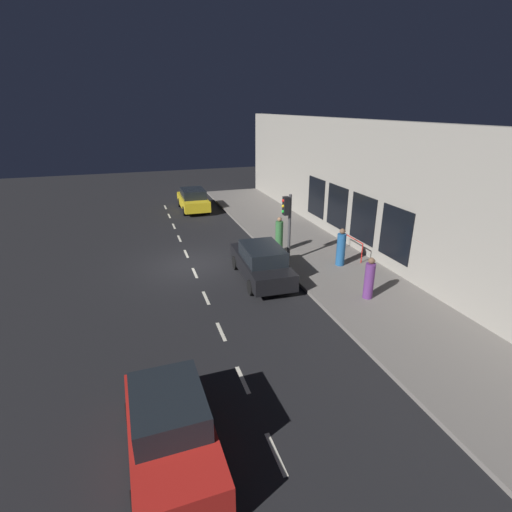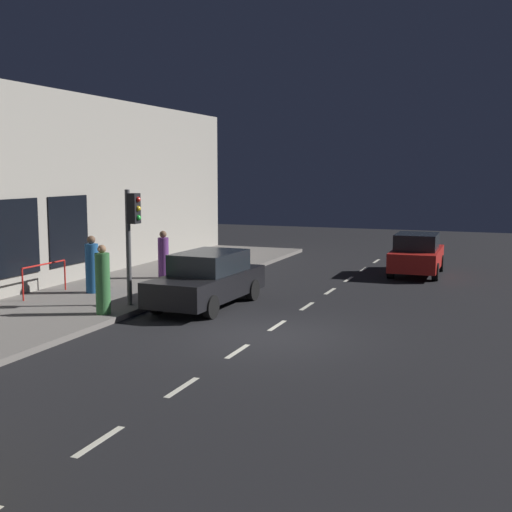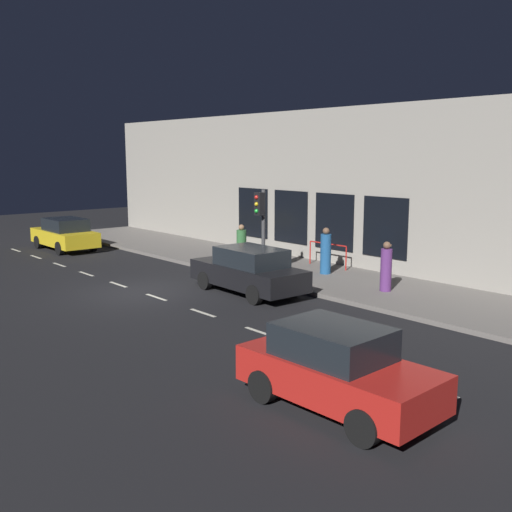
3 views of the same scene
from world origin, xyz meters
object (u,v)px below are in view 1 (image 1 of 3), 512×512
at_px(parked_car_0, 193,200).
at_px(pedestrian_1, 369,280).
at_px(parked_car_1, 261,262).
at_px(pedestrian_0, 279,236).
at_px(traffic_light, 287,216).
at_px(parked_car_2, 170,428).
at_px(pedestrian_2, 341,248).

height_order(parked_car_0, pedestrian_1, pedestrian_1).
height_order(parked_car_0, parked_car_1, same).
relative_size(parked_car_1, pedestrian_0, 2.45).
height_order(traffic_light, parked_car_2, traffic_light).
bearing_deg(parked_car_1, pedestrian_0, 56.82).
xyz_separation_m(parked_car_2, pedestrian_0, (6.67, 10.73, 0.21)).
distance_m(parked_car_1, pedestrian_2, 3.94).
distance_m(pedestrian_1, pedestrian_2, 3.38).
bearing_deg(parked_car_2, pedestrian_1, -150.29).
bearing_deg(traffic_light, parked_car_1, -142.82).
distance_m(parked_car_0, pedestrian_1, 16.78).
height_order(parked_car_1, pedestrian_2, pedestrian_2).
bearing_deg(pedestrian_2, parked_car_0, -148.38).
bearing_deg(parked_car_2, pedestrian_2, -138.34).
bearing_deg(pedestrian_0, pedestrian_1, -63.47).
bearing_deg(pedestrian_1, parked_car_2, -18.82).
bearing_deg(traffic_light, pedestrian_0, 84.39).
bearing_deg(pedestrian_2, pedestrian_1, 0.24).
distance_m(pedestrian_0, pedestrian_2, 3.28).
distance_m(traffic_light, parked_car_2, 11.61).
bearing_deg(pedestrian_0, parked_car_2, -109.22).
bearing_deg(parked_car_0, pedestrian_2, -69.59).
bearing_deg(parked_car_2, traffic_light, -126.19).
relative_size(traffic_light, pedestrian_0, 1.76).
relative_size(parked_car_2, pedestrian_2, 2.17).
height_order(parked_car_1, pedestrian_0, pedestrian_0).
relative_size(parked_car_0, pedestrian_0, 2.33).
distance_m(traffic_light, pedestrian_1, 5.02).
relative_size(parked_car_1, parked_car_2, 1.17).
bearing_deg(pedestrian_0, parked_car_1, -112.72).
bearing_deg(traffic_light, pedestrian_2, -28.88).
relative_size(parked_car_0, parked_car_1, 0.95).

